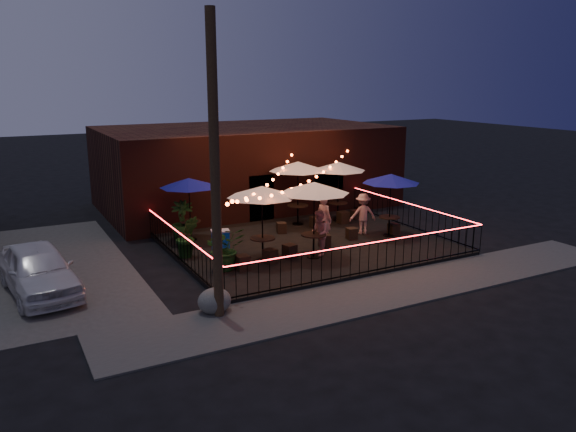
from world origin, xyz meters
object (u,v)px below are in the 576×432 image
cafe_table_2 (314,189)px  cooler (221,242)px  cafe_table_3 (298,167)px  cafe_table_5 (339,167)px  cafe_table_0 (262,193)px  boulder (214,301)px  cafe_table_4 (391,179)px  cafe_table_1 (189,184)px  utility_pole (215,172)px

cafe_table_2 → cooler: size_ratio=3.79×
cafe_table_3 → cooler: cafe_table_3 is taller
cooler → cafe_table_5: bearing=32.1°
cafe_table_2 → cafe_table_3: size_ratio=1.02×
cafe_table_0 → cafe_table_5: size_ratio=0.99×
cooler → boulder: bearing=-99.7°
cafe_table_5 → boulder: (-8.45, -6.78, -2.19)m
cafe_table_5 → cooler: cafe_table_5 is taller
cafe_table_0 → cooler: 2.66m
cafe_table_3 → cooler: bearing=-152.5°
cooler → boulder: cooler is taller
cafe_table_0 → cafe_table_4: cafe_table_0 is taller
cafe_table_1 → cafe_table_3: (4.90, 0.16, 0.26)m
cafe_table_1 → cafe_table_5: size_ratio=0.92×
cafe_table_0 → cafe_table_1: size_ratio=1.07×
utility_pole → boulder: utility_pole is taller
cafe_table_2 → cafe_table_5: (3.71, 4.14, -0.08)m
utility_pole → cafe_table_4: utility_pole is taller
utility_pole → boulder: 3.65m
utility_pole → cafe_table_0: bearing=49.3°
cafe_table_2 → cafe_table_3: (1.78, 4.35, 0.04)m
cafe_table_1 → cafe_table_0: bearing=-69.7°
cafe_table_4 → cafe_table_3: bearing=125.1°
utility_pole → cafe_table_4: size_ratio=2.76×
cafe_table_2 → cafe_table_5: 5.56m
cafe_table_2 → cafe_table_0: bearing=163.9°
cafe_table_2 → cafe_table_5: cafe_table_2 is taller
cafe_table_0 → cafe_table_3: 5.22m
cafe_table_4 → cafe_table_5: cafe_table_5 is taller
cooler → cafe_table_4: bearing=5.5°
cafe_table_1 → cafe_table_3: bearing=1.9°
utility_pole → boulder: (-0.02, 0.30, -3.64)m
cafe_table_0 → cafe_table_1: cafe_table_0 is taller
utility_pole → cafe_table_2: size_ratio=2.46×
cafe_table_2 → cooler: bearing=143.7°
utility_pole → cafe_table_1: (1.60, 7.12, -1.60)m
cafe_table_5 → cooler: (-6.44, -2.13, -1.96)m
utility_pole → cafe_table_3: utility_pole is taller
cooler → cafe_table_3: bearing=41.2°
cafe_table_5 → boulder: cafe_table_5 is taller
cafe_table_2 → cafe_table_5: bearing=48.1°
cafe_table_3 → boulder: size_ratio=3.46×
cafe_table_0 → cafe_table_2: (1.75, -0.51, 0.06)m
cafe_table_0 → cafe_table_3: size_ratio=0.96×
cafe_table_2 → cooler: cafe_table_2 is taller
utility_pole → cafe_table_2: 5.73m
cafe_table_0 → cafe_table_2: 1.83m
cooler → cafe_table_2: bearing=-22.6°
cafe_table_5 → cooler: 7.06m
cafe_table_0 → cafe_table_3: bearing=47.4°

